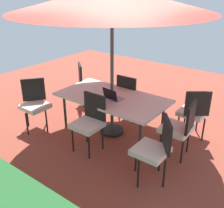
{
  "coord_description": "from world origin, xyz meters",
  "views": [
    {
      "loc": [
        -2.75,
        3.63,
        2.66
      ],
      "look_at": [
        0.0,
        0.0,
        0.6
      ],
      "focal_mm": 43.27,
      "sensor_mm": 36.0,
      "label": 1
    }
  ],
  "objects_px": {
    "chair_northeast": "(35,102)",
    "chair_northwest": "(155,147)",
    "dining_table": "(112,99)",
    "chair_southwest": "(194,111)",
    "laptop": "(113,97)",
    "chair_north": "(90,120)",
    "chair_south": "(130,95)",
    "chair_southeast": "(87,82)",
    "cup": "(94,87)",
    "chair_west": "(180,126)"
  },
  "relations": [
    {
      "from": "chair_northwest",
      "to": "chair_southwest",
      "type": "distance_m",
      "value": 1.45
    },
    {
      "from": "chair_northeast",
      "to": "cup",
      "type": "distance_m",
      "value": 1.17
    },
    {
      "from": "chair_northwest",
      "to": "dining_table",
      "type": "bearing_deg",
      "value": -156.63
    },
    {
      "from": "chair_north",
      "to": "chair_northeast",
      "type": "bearing_deg",
      "value": -177.72
    },
    {
      "from": "laptop",
      "to": "cup",
      "type": "distance_m",
      "value": 0.58
    },
    {
      "from": "chair_southeast",
      "to": "chair_north",
      "type": "distance_m",
      "value": 1.92
    },
    {
      "from": "chair_southeast",
      "to": "chair_northeast",
      "type": "bearing_deg",
      "value": 129.74
    },
    {
      "from": "dining_table",
      "to": "chair_northeast",
      "type": "distance_m",
      "value": 1.51
    },
    {
      "from": "chair_west",
      "to": "dining_table",
      "type": "bearing_deg",
      "value": -96.01
    },
    {
      "from": "chair_northwest",
      "to": "chair_north",
      "type": "relative_size",
      "value": 1.0
    },
    {
      "from": "chair_northeast",
      "to": "chair_west",
      "type": "distance_m",
      "value": 2.75
    },
    {
      "from": "chair_northeast",
      "to": "chair_northwest",
      "type": "height_order",
      "value": "same"
    },
    {
      "from": "dining_table",
      "to": "chair_south",
      "type": "xyz_separation_m",
      "value": [
        0.04,
        -0.67,
        -0.15
      ]
    },
    {
      "from": "dining_table",
      "to": "cup",
      "type": "relative_size",
      "value": 19.49
    },
    {
      "from": "chair_south",
      "to": "cup",
      "type": "bearing_deg",
      "value": 53.33
    },
    {
      "from": "chair_west",
      "to": "cup",
      "type": "bearing_deg",
      "value": -97.99
    },
    {
      "from": "chair_northwest",
      "to": "chair_north",
      "type": "bearing_deg",
      "value": -129.9
    },
    {
      "from": "laptop",
      "to": "chair_south",
      "type": "bearing_deg",
      "value": -73.82
    },
    {
      "from": "chair_north",
      "to": "cup",
      "type": "xyz_separation_m",
      "value": [
        0.52,
        -0.72,
        0.25
      ]
    },
    {
      "from": "chair_south",
      "to": "cup",
      "type": "distance_m",
      "value": 0.8
    },
    {
      "from": "chair_southeast",
      "to": "cup",
      "type": "height_order",
      "value": "chair_southeast"
    },
    {
      "from": "dining_table",
      "to": "chair_north",
      "type": "xyz_separation_m",
      "value": [
        -0.04,
        0.67,
        -0.15
      ]
    },
    {
      "from": "chair_northeast",
      "to": "chair_south",
      "type": "xyz_separation_m",
      "value": [
        -1.26,
        -1.41,
        0.0
      ]
    },
    {
      "from": "chair_northeast",
      "to": "chair_north",
      "type": "relative_size",
      "value": 1.0
    },
    {
      "from": "chair_south",
      "to": "chair_west",
      "type": "bearing_deg",
      "value": 154.47
    },
    {
      "from": "dining_table",
      "to": "chair_north",
      "type": "distance_m",
      "value": 0.69
    },
    {
      "from": "chair_northeast",
      "to": "chair_north",
      "type": "height_order",
      "value": "same"
    },
    {
      "from": "dining_table",
      "to": "chair_south",
      "type": "relative_size",
      "value": 2.06
    },
    {
      "from": "chair_south",
      "to": "chair_west",
      "type": "height_order",
      "value": "same"
    },
    {
      "from": "chair_northwest",
      "to": "laptop",
      "type": "height_order",
      "value": "chair_northwest"
    },
    {
      "from": "dining_table",
      "to": "chair_west",
      "type": "bearing_deg",
      "value": -178.22
    },
    {
      "from": "chair_south",
      "to": "laptop",
      "type": "distance_m",
      "value": 0.81
    },
    {
      "from": "chair_southeast",
      "to": "cup",
      "type": "bearing_deg",
      "value": -180.0
    },
    {
      "from": "chair_northwest",
      "to": "chair_southeast",
      "type": "height_order",
      "value": "same"
    },
    {
      "from": "chair_northeast",
      "to": "chair_northwest",
      "type": "relative_size",
      "value": 1.0
    },
    {
      "from": "dining_table",
      "to": "chair_west",
      "type": "xyz_separation_m",
      "value": [
        -1.34,
        -0.04,
        -0.15
      ]
    },
    {
      "from": "chair_northwest",
      "to": "chair_southeast",
      "type": "relative_size",
      "value": 1.0
    },
    {
      "from": "chair_south",
      "to": "chair_southwest",
      "type": "distance_m",
      "value": 1.33
    },
    {
      "from": "dining_table",
      "to": "chair_north",
      "type": "relative_size",
      "value": 2.06
    },
    {
      "from": "chair_northeast",
      "to": "laptop",
      "type": "distance_m",
      "value": 1.55
    },
    {
      "from": "chair_northwest",
      "to": "cup",
      "type": "bearing_deg",
      "value": -150.96
    },
    {
      "from": "laptop",
      "to": "cup",
      "type": "xyz_separation_m",
      "value": [
        0.57,
        -0.14,
        0.0
      ]
    },
    {
      "from": "chair_northwest",
      "to": "chair_south",
      "type": "relative_size",
      "value": 1.0
    },
    {
      "from": "dining_table",
      "to": "chair_northeast",
      "type": "height_order",
      "value": "chair_northeast"
    },
    {
      "from": "dining_table",
      "to": "chair_northeast",
      "type": "xyz_separation_m",
      "value": [
        1.3,
        0.75,
        -0.15
      ]
    },
    {
      "from": "chair_northeast",
      "to": "chair_southeast",
      "type": "bearing_deg",
      "value": 36.88
    },
    {
      "from": "chair_northeast",
      "to": "chair_southwest",
      "type": "bearing_deg",
      "value": -22.48
    },
    {
      "from": "chair_north",
      "to": "chair_southeast",
      "type": "bearing_deg",
      "value": 132.31
    },
    {
      "from": "dining_table",
      "to": "chair_southwest",
      "type": "distance_m",
      "value": 1.49
    },
    {
      "from": "chair_northwest",
      "to": "chair_north",
      "type": "distance_m",
      "value": 1.27
    }
  ]
}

